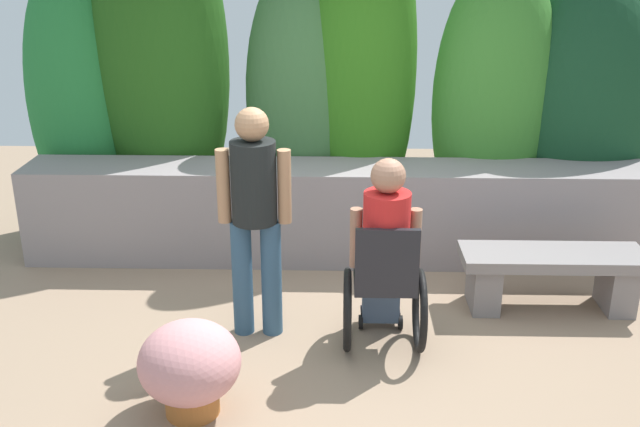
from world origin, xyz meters
TOP-DOWN VIEW (x-y plane):
  - ground_plane at (0.00, 0.00)m, footprint 10.10×10.10m
  - stone_retaining_wall at (0.00, 1.54)m, footprint 5.22×0.58m
  - hedge_backdrop at (0.04, 2.17)m, footprint 5.66×0.95m
  - stone_bench at (1.59, 0.65)m, footprint 1.34×0.44m
  - person_in_wheelchair at (0.32, 0.08)m, footprint 0.53×0.66m
  - person_standing_companion at (-0.54, 0.23)m, footprint 0.49×0.30m
  - flower_pot_terracotta_by_wall at (-0.82, -0.72)m, footprint 0.59×0.59m

SIDE VIEW (x-z plane):
  - ground_plane at x=0.00m, z-range 0.00..0.00m
  - stone_bench at x=1.59m, z-range 0.07..0.51m
  - flower_pot_terracotta_by_wall at x=-0.82m, z-range 0.02..0.59m
  - stone_retaining_wall at x=0.00m, z-range 0.00..0.82m
  - person_in_wheelchair at x=0.32m, z-range -0.04..1.29m
  - person_standing_companion at x=-0.54m, z-range 0.12..1.72m
  - hedge_backdrop at x=0.04m, z-range -0.23..2.93m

